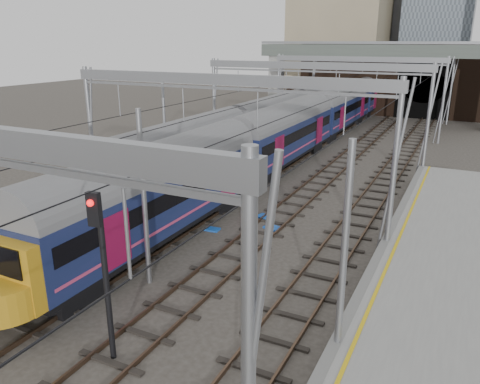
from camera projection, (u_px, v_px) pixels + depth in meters
The scene contains 12 objects.
ground at pixel (117, 306), 17.20m from camera, with size 160.00×160.00×0.00m, color #38332D.
tracks at pixel (273, 193), 29.97m from camera, with size 14.40×80.00×0.22m.
overhead_line at pixel (310, 81), 33.48m from camera, with size 16.80×80.00×8.00m.
retaining_wall at pixel (395, 82), 59.52m from camera, with size 28.00×2.75×9.00m.
overbridge at pixel (377, 59), 54.15m from camera, with size 28.00×3.00×9.25m.
train_main at pixel (317, 118), 42.91m from camera, with size 2.86×66.04×4.90m.
train_second at pixel (270, 119), 43.46m from camera, with size 2.57×44.58×4.50m.
signal_near_left at pixel (118, 195), 20.33m from camera, with size 0.37×0.46×4.60m.
signal_near_centre at pixel (102, 259), 13.34m from camera, with size 0.40×0.49×5.42m.
equip_cover_a at pixel (212, 229), 24.10m from camera, with size 0.74×0.52×0.09m, color blue.
equip_cover_b at pixel (265, 217), 25.77m from camera, with size 0.87×0.61×0.10m, color blue.
equip_cover_c at pixel (272, 228), 24.30m from camera, with size 0.84×0.59×0.10m, color blue.
Camera 1 is at (10.77, -11.47, 9.31)m, focal length 35.00 mm.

